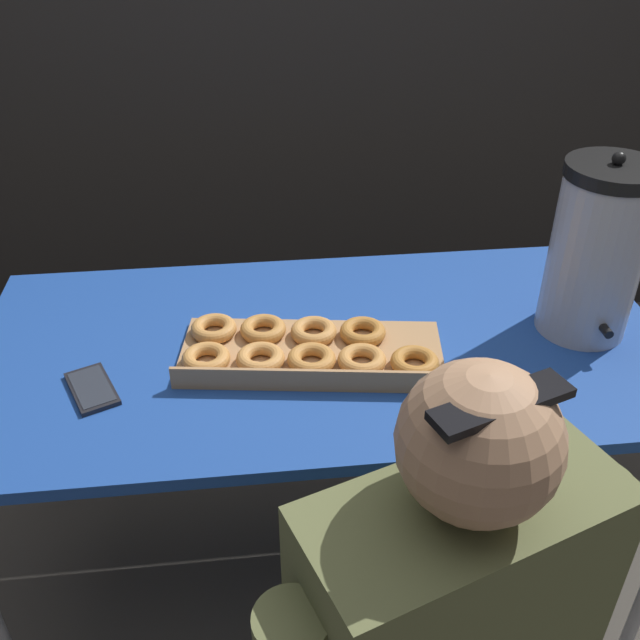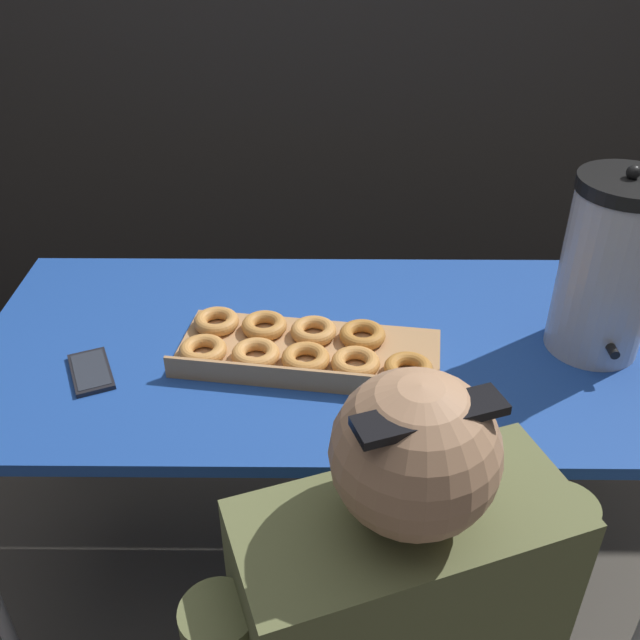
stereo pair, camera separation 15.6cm
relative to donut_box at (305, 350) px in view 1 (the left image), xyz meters
The scene contains 6 objects.
ground_plane 0.79m from the donut_box, 48.88° to the left, with size 12.00×12.00×0.00m, color #4C473F.
back_wall 1.40m from the donut_box, 87.91° to the left, with size 6.00×0.11×2.50m.
folding_table 0.10m from the donut_box, 48.88° to the left, with size 1.55×0.77×0.77m.
donut_box is the anchor object (origin of this frame).
coffee_urn 0.66m from the donut_box, ahead, with size 0.20×0.23×0.42m.
cell_phone 0.45m from the donut_box, behind, with size 0.13×0.17×0.01m.
Camera 1 is at (-0.16, -1.29, 1.69)m, focal length 40.00 mm.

